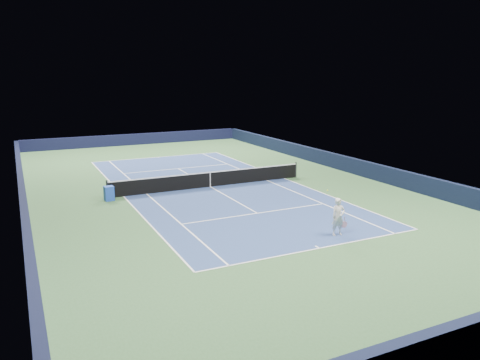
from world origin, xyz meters
name	(u,v)px	position (x,y,z in m)	size (l,w,h in m)	color
ground	(210,187)	(0.00, 0.00, 0.00)	(40.00, 40.00, 0.00)	#30552E
wall_far	(135,139)	(0.00, 19.82, 0.55)	(22.00, 0.35, 1.10)	black
wall_right	(347,164)	(10.82, 0.00, 0.55)	(0.35, 40.00, 1.10)	black
wall_left	(23,198)	(-10.82, 0.00, 0.55)	(0.35, 40.00, 1.10)	black
court_surface	(210,187)	(0.00, 0.00, 0.00)	(10.97, 23.77, 0.01)	navy
baseline_far	(158,157)	(0.00, 11.88, 0.01)	(10.97, 0.08, 0.00)	white
baseline_near	(320,248)	(0.00, -11.88, 0.01)	(10.97, 0.08, 0.00)	white
sideline_doubles_right	(284,178)	(5.49, 0.00, 0.01)	(0.08, 23.77, 0.00)	white
sideline_doubles_left	(124,196)	(-5.49, 0.00, 0.01)	(0.08, 23.77, 0.00)	white
sideline_singles_right	(267,180)	(4.12, 0.00, 0.01)	(0.08, 23.77, 0.00)	white
sideline_singles_left	(147,194)	(-4.12, 0.00, 0.01)	(0.08, 23.77, 0.00)	white
service_line_far	(178,169)	(0.00, 6.40, 0.01)	(8.23, 0.08, 0.00)	white
service_line_near	(257,213)	(0.00, -6.40, 0.01)	(8.23, 0.08, 0.00)	white
center_service_line	(210,187)	(0.00, 0.00, 0.01)	(0.08, 12.80, 0.00)	white
center_mark_far	(158,157)	(0.00, 11.73, 0.01)	(0.08, 0.30, 0.00)	white
center_mark_near	(317,247)	(0.00, -11.73, 0.01)	(0.08, 0.30, 0.00)	white
tennis_net	(210,179)	(0.00, 0.00, 0.50)	(12.90, 0.10, 1.07)	black
sponsor_cube	(109,193)	(-6.40, -0.52, 0.41)	(0.60, 0.51, 0.83)	#1E47B8
tennis_player	(338,217)	(1.67, -10.88, 0.85)	(0.80, 1.27, 1.85)	silver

